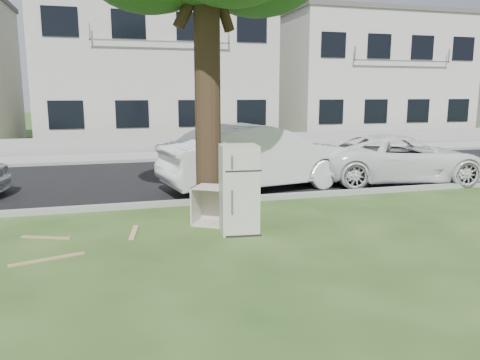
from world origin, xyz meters
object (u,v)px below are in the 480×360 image
object	(u,v)px
cabinet	(219,206)
car_center	(259,157)
fridge	(239,189)
car_right	(400,158)

from	to	relation	value
cabinet	car_center	size ratio (longest dim) A/B	0.18
fridge	car_center	bearing A→B (deg)	73.02
cabinet	car_right	bearing A→B (deg)	57.67
fridge	cabinet	size ratio (longest dim) A/B	1.68
fridge	car_right	world-z (taller)	fridge
car_center	car_right	xyz separation A→B (m)	(4.17, -0.13, -0.18)
car_right	fridge	bearing A→B (deg)	131.39
cabinet	car_right	size ratio (longest dim) A/B	0.20
car_center	fridge	bearing A→B (deg)	146.13
cabinet	fridge	bearing A→B (deg)	-37.49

